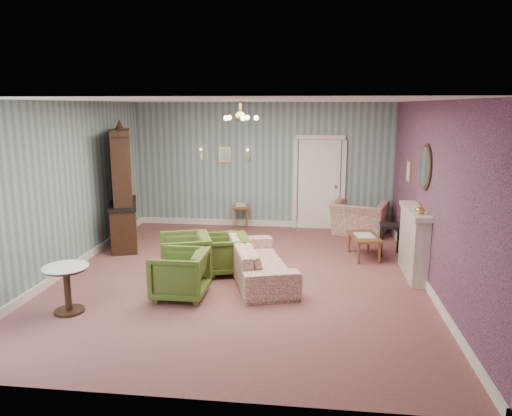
# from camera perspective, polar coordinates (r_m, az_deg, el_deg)

# --- Properties ---
(floor) EXTENTS (7.00, 7.00, 0.00)m
(floor) POSITION_cam_1_polar(r_m,az_deg,el_deg) (8.22, -1.73, -8.07)
(floor) COLOR brown
(floor) RESTS_ON ground
(ceiling) EXTENTS (7.00, 7.00, 0.00)m
(ceiling) POSITION_cam_1_polar(r_m,az_deg,el_deg) (7.72, -1.87, 12.59)
(ceiling) COLOR white
(ceiling) RESTS_ON ground
(wall_back) EXTENTS (6.00, 0.00, 6.00)m
(wall_back) POSITION_cam_1_polar(r_m,az_deg,el_deg) (11.28, 0.86, 5.03)
(wall_back) COLOR slate
(wall_back) RESTS_ON ground
(wall_front) EXTENTS (6.00, 0.00, 6.00)m
(wall_front) POSITION_cam_1_polar(r_m,az_deg,el_deg) (4.50, -8.46, -5.85)
(wall_front) COLOR slate
(wall_front) RESTS_ON ground
(wall_left) EXTENTS (0.00, 7.00, 7.00)m
(wall_left) POSITION_cam_1_polar(r_m,az_deg,el_deg) (8.80, -21.52, 2.20)
(wall_left) COLOR slate
(wall_left) RESTS_ON ground
(wall_right) EXTENTS (0.00, 7.00, 7.00)m
(wall_right) POSITION_cam_1_polar(r_m,az_deg,el_deg) (7.97, 20.06, 1.37)
(wall_right) COLOR slate
(wall_right) RESTS_ON ground
(wall_right_floral) EXTENTS (0.00, 7.00, 7.00)m
(wall_right_floral) POSITION_cam_1_polar(r_m,az_deg,el_deg) (7.97, 19.95, 1.37)
(wall_right_floral) COLOR #A75365
(wall_right_floral) RESTS_ON ground
(door) EXTENTS (1.12, 0.12, 2.16)m
(door) POSITION_cam_1_polar(r_m,az_deg,el_deg) (11.23, 7.45, 2.99)
(door) COLOR white
(door) RESTS_ON floor
(olive_chair_a) EXTENTS (0.72, 0.77, 0.79)m
(olive_chair_a) POSITION_cam_1_polar(r_m,az_deg,el_deg) (7.33, -9.00, -7.47)
(olive_chair_a) COLOR #475F21
(olive_chair_a) RESTS_ON floor
(olive_chair_b) EXTENTS (0.97, 1.00, 0.82)m
(olive_chair_b) POSITION_cam_1_polar(r_m,az_deg,el_deg) (8.12, -8.40, -5.40)
(olive_chair_b) COLOR #475F21
(olive_chair_b) RESTS_ON floor
(olive_chair_c) EXTENTS (0.84, 0.87, 0.73)m
(olive_chair_c) POSITION_cam_1_polar(r_m,az_deg,el_deg) (8.30, -3.52, -5.22)
(olive_chair_c) COLOR #475F21
(olive_chair_c) RESTS_ON floor
(sofa_chintz) EXTENTS (1.26, 2.27, 0.85)m
(sofa_chintz) POSITION_cam_1_polar(r_m,az_deg,el_deg) (7.98, 0.42, -5.45)
(sofa_chintz) COLOR #933D3B
(sofa_chintz) RESTS_ON floor
(wingback_chair) EXTENTS (1.32, 1.06, 1.00)m
(wingback_chair) POSITION_cam_1_polar(r_m,az_deg,el_deg) (10.93, 12.14, -0.52)
(wingback_chair) COLOR #933D3B
(wingback_chair) RESTS_ON floor
(dresser) EXTENTS (1.02, 1.59, 2.50)m
(dresser) POSITION_cam_1_polar(r_m,az_deg,el_deg) (10.06, -15.56, 2.58)
(dresser) COLOR black
(dresser) RESTS_ON floor
(fireplace) EXTENTS (0.30, 1.40, 1.16)m
(fireplace) POSITION_cam_1_polar(r_m,az_deg,el_deg) (8.51, 18.12, -3.87)
(fireplace) COLOR beige
(fireplace) RESTS_ON floor
(mantel_vase) EXTENTS (0.15, 0.15, 0.15)m
(mantel_vase) POSITION_cam_1_polar(r_m,az_deg,el_deg) (7.98, 18.83, -0.12)
(mantel_vase) COLOR gold
(mantel_vase) RESTS_ON fireplace
(oval_mirror) EXTENTS (0.04, 0.76, 0.84)m
(oval_mirror) POSITION_cam_1_polar(r_m,az_deg,el_deg) (8.29, 19.37, 4.61)
(oval_mirror) COLOR white
(oval_mirror) RESTS_ON wall_right
(framed_print) EXTENTS (0.04, 0.34, 0.42)m
(framed_print) POSITION_cam_1_polar(r_m,az_deg,el_deg) (9.63, 17.63, 4.17)
(framed_print) COLOR gold
(framed_print) RESTS_ON wall_right
(coffee_table) EXTENTS (0.61, 0.93, 0.44)m
(coffee_table) POSITION_cam_1_polar(r_m,az_deg,el_deg) (9.34, 12.63, -4.46)
(coffee_table) COLOR brown
(coffee_table) RESTS_ON floor
(side_table_black) EXTENTS (0.43, 0.43, 0.61)m
(side_table_black) POSITION_cam_1_polar(r_m,az_deg,el_deg) (9.57, 15.55, -3.67)
(side_table_black) COLOR black
(side_table_black) RESTS_ON floor
(pedestal_table) EXTENTS (0.73, 0.73, 0.67)m
(pedestal_table) POSITION_cam_1_polar(r_m,az_deg,el_deg) (7.24, -21.38, -8.93)
(pedestal_table) COLOR black
(pedestal_table) RESTS_ON floor
(nesting_table) EXTENTS (0.44, 0.52, 0.61)m
(nesting_table) POSITION_cam_1_polar(r_m,az_deg,el_deg) (11.19, -1.81, -0.99)
(nesting_table) COLOR brown
(nesting_table) RESTS_ON floor
(gilt_mirror_back) EXTENTS (0.28, 0.06, 0.36)m
(gilt_mirror_back) POSITION_cam_1_polar(r_m,az_deg,el_deg) (11.34, -3.72, 6.31)
(gilt_mirror_back) COLOR gold
(gilt_mirror_back) RESTS_ON wall_back
(sconce_left) EXTENTS (0.16, 0.12, 0.30)m
(sconce_left) POSITION_cam_1_polar(r_m,az_deg,el_deg) (11.43, -6.46, 6.31)
(sconce_left) COLOR gold
(sconce_left) RESTS_ON wall_back
(sconce_right) EXTENTS (0.16, 0.12, 0.30)m
(sconce_right) POSITION_cam_1_polar(r_m,az_deg,el_deg) (11.23, -0.96, 6.28)
(sconce_right) COLOR gold
(sconce_right) RESTS_ON wall_back
(chandelier) EXTENTS (0.56, 0.56, 0.36)m
(chandelier) POSITION_cam_1_polar(r_m,az_deg,el_deg) (7.72, -1.86, 10.59)
(chandelier) COLOR gold
(chandelier) RESTS_ON ceiling
(burgundy_cushion) EXTENTS (0.41, 0.28, 0.39)m
(burgundy_cushion) POSITION_cam_1_polar(r_m,az_deg,el_deg) (10.78, 11.94, -0.79)
(burgundy_cushion) COLOR maroon
(burgundy_cushion) RESTS_ON wingback_chair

